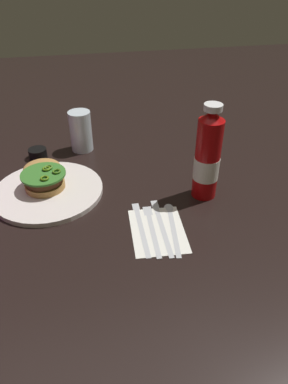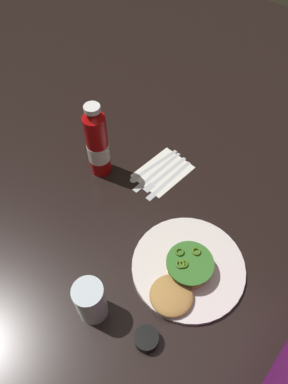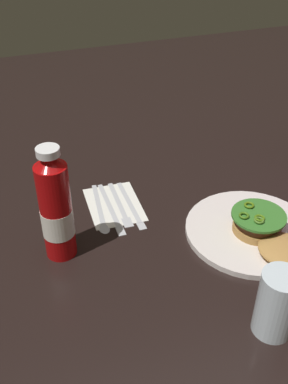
{
  "view_description": "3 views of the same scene",
  "coord_description": "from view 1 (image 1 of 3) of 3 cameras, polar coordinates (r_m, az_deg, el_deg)",
  "views": [
    {
      "loc": [
        -0.87,
        0.04,
        0.56
      ],
      "look_at": [
        -0.15,
        -0.11,
        0.05
      ],
      "focal_mm": 33.03,
      "sensor_mm": 36.0,
      "label": 1
    },
    {
      "loc": [
        0.33,
        0.3,
        0.86
      ],
      "look_at": [
        -0.12,
        -0.09,
        0.05
      ],
      "focal_mm": 32.53,
      "sensor_mm": 36.0,
      "label": 2
    },
    {
      "loc": [
        0.61,
        -0.37,
        0.66
      ],
      "look_at": [
        -0.17,
        -0.07,
        0.08
      ],
      "focal_mm": 41.55,
      "sensor_mm": 36.0,
      "label": 3
    }
  ],
  "objects": [
    {
      "name": "dinner_plate",
      "position": [
        1.01,
        -15.18,
        0.15
      ],
      "size": [
        0.3,
        0.3,
        0.01
      ],
      "primitive_type": "cylinder",
      "color": "silver",
      "rests_on": "ground_plane"
    },
    {
      "name": "water_glass",
      "position": [
        1.18,
        -10.16,
        9.65
      ],
      "size": [
        0.07,
        0.07,
        0.13
      ],
      "primitive_type": "cylinder",
      "color": "silver",
      "rests_on": "ground_plane"
    },
    {
      "name": "condiment_cup",
      "position": [
        1.19,
        -16.77,
        5.98
      ],
      "size": [
        0.06,
        0.06,
        0.03
      ],
      "primitive_type": "cylinder",
      "color": "black",
      "rests_on": "ground_plane"
    },
    {
      "name": "ketchup_bottle",
      "position": [
        0.92,
        10.19,
        5.49
      ],
      "size": [
        0.07,
        0.07,
        0.26
      ],
      "color": "#AE0A0B",
      "rests_on": "ground_plane"
    },
    {
      "name": "steak_knife",
      "position": [
        0.86,
        -0.59,
        -5.15
      ],
      "size": [
        0.2,
        0.02,
        0.0
      ],
      "color": "silver",
      "rests_on": "napkin"
    },
    {
      "name": "ground_plane",
      "position": [
        1.03,
        -7.54,
        1.69
      ],
      "size": [
        3.0,
        3.0,
        0.0
      ],
      "primitive_type": "plane",
      "color": "black"
    },
    {
      "name": "napkin",
      "position": [
        0.85,
        2.24,
        -6.2
      ],
      "size": [
        0.18,
        0.14,
        0.0
      ],
      "primitive_type": "cube",
      "rotation": [
        0.0,
        0.0,
        -0.06
      ],
      "color": "white",
      "rests_on": "ground_plane"
    },
    {
      "name": "spoon_utensil",
      "position": [
        0.88,
        4.51,
        -4.51
      ],
      "size": [
        0.2,
        0.04,
        0.0
      ],
      "color": "silver",
      "rests_on": "napkin"
    },
    {
      "name": "butter_knife",
      "position": [
        0.87,
        2.73,
        -4.81
      ],
      "size": [
        0.22,
        0.02,
        0.0
      ],
      "color": "silver",
      "rests_on": "napkin"
    },
    {
      "name": "burger_sandwich",
      "position": [
        1.03,
        -15.93,
        2.59
      ],
      "size": [
        0.2,
        0.13,
        0.05
      ],
      "color": "#B07E40",
      "rests_on": "dinner_plate"
    },
    {
      "name": "fork_utensil",
      "position": [
        0.86,
        1.19,
        -5.3
      ],
      "size": [
        0.19,
        0.03,
        0.0
      ],
      "color": "silver",
      "rests_on": "napkin"
    }
  ]
}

